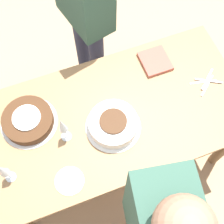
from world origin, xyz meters
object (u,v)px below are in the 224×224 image
object	(u,v)px
cake_front_chocolate	(28,120)
wine_glass_far	(2,171)
cake_center_white	(113,124)
wine_glass_near	(62,126)

from	to	relation	value
cake_front_chocolate	wine_glass_far	distance (m)	0.35
cake_center_white	cake_front_chocolate	world-z (taller)	cake_center_white
wine_glass_near	wine_glass_far	bearing A→B (deg)	18.50
cake_center_white	wine_glass_far	size ratio (longest dim) A/B	1.50
cake_front_chocolate	wine_glass_far	size ratio (longest dim) A/B	1.55
cake_front_chocolate	wine_glass_near	size ratio (longest dim) A/B	1.39
wine_glass_far	cake_center_white	bearing A→B (deg)	-172.83
cake_front_chocolate	wine_glass_near	distance (m)	0.27
cake_front_chocolate	wine_glass_far	bearing A→B (deg)	57.89
wine_glass_far	wine_glass_near	bearing A→B (deg)	-161.50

